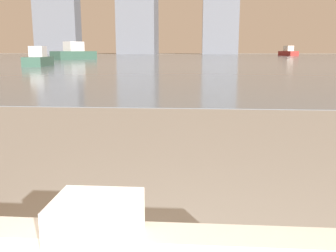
# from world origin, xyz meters

# --- Properties ---
(towel_stack) EXTENTS (0.22, 0.19, 0.12)m
(towel_stack) POSITION_xyz_m (-0.05, 0.95, 0.64)
(towel_stack) COLOR white
(towel_stack) RESTS_ON bathtub
(harbor_water) EXTENTS (180.00, 110.00, 0.01)m
(harbor_water) POSITION_xyz_m (0.00, 62.00, 0.01)
(harbor_water) COLOR slate
(harbor_water) RESTS_ON ground_plane
(harbor_boat_0) EXTENTS (1.72, 3.75, 1.36)m
(harbor_boat_0) POSITION_xyz_m (-10.80, 25.62, 0.49)
(harbor_boat_0) COLOR #335647
(harbor_boat_0) RESTS_ON harbor_water
(harbor_boat_2) EXTENTS (3.20, 5.76, 2.05)m
(harbor_boat_2) POSITION_xyz_m (19.23, 81.85, 0.73)
(harbor_boat_2) COLOR maroon
(harbor_boat_2) RESTS_ON harbor_water
(harbor_boat_3) EXTENTS (4.60, 5.83, 2.12)m
(harbor_boat_3) POSITION_xyz_m (-14.71, 45.15, 0.76)
(harbor_boat_3) COLOR #335647
(harbor_boat_3) RESTS_ON harbor_water
(skyline_tower_0) EXTENTS (13.31, 6.44, 31.69)m
(skyline_tower_0) POSITION_xyz_m (-43.69, 118.00, 15.84)
(skyline_tower_0) COLOR slate
(skyline_tower_0) RESTS_ON ground_plane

